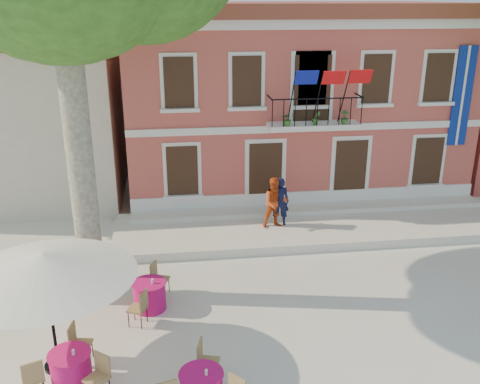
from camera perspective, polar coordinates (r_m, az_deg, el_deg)
name	(u,v)px	position (r m, az deg, el deg)	size (l,w,h in m)	color
ground	(288,301)	(14.74, 5.19, -11.52)	(90.00, 90.00, 0.00)	beige
main_building	(287,95)	(23.08, 5.02, 10.25)	(13.50, 9.59, 7.50)	#C54D47
neighbor_west	(12,111)	(24.54, -23.13, 7.98)	(9.40, 9.40, 6.40)	beige
terrace	(318,227)	(18.91, 8.27, -3.67)	(14.00, 3.40, 0.30)	silver
patio_umbrella	(44,266)	(11.78, -20.14, -7.38)	(3.77, 3.77, 2.80)	black
pedestrian_navy	(280,201)	(18.25, 4.27, -0.99)	(0.62, 0.41, 1.71)	black
pedestrian_orange	(275,203)	(18.05, 3.78, -1.14)	(0.85, 0.67, 1.76)	#C74617
cafe_table_0	(149,294)	(14.36, -9.63, -10.71)	(1.11, 1.94, 0.95)	#C9124F
cafe_table_2	(71,367)	(12.27, -17.60, -17.39)	(1.85, 1.75, 0.95)	#C9124F
cafe_table_3	(75,274)	(15.80, -17.23, -8.35)	(0.90, 1.96, 0.95)	#C9124F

